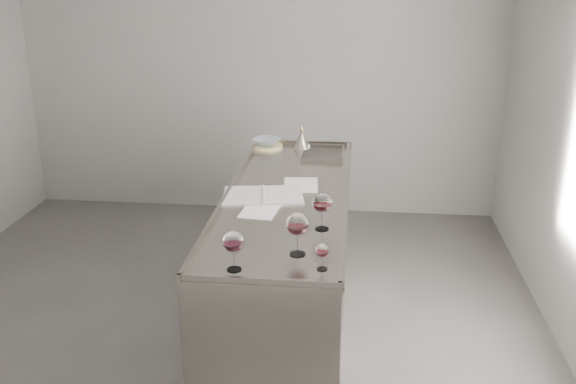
# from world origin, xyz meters

# --- Properties ---
(room_shell) EXTENTS (4.54, 5.04, 2.84)m
(room_shell) POSITION_xyz_m (0.00, 0.00, 1.40)
(room_shell) COLOR #4C4947
(room_shell) RESTS_ON ground
(counter) EXTENTS (0.77, 2.42, 0.97)m
(counter) POSITION_xyz_m (0.50, 0.30, 0.47)
(counter) COLOR gray
(counter) RESTS_ON ground
(wine_glass_left) EXTENTS (0.10, 0.10, 0.20)m
(wine_glass_left) POSITION_xyz_m (0.36, -0.76, 1.08)
(wine_glass_left) COLOR white
(wine_glass_left) RESTS_ON counter
(wine_glass_middle) EXTENTS (0.11, 0.11, 0.22)m
(wine_glass_middle) POSITION_xyz_m (0.65, -0.56, 1.10)
(wine_glass_middle) COLOR white
(wine_glass_middle) RESTS_ON counter
(wine_glass_right) EXTENTS (0.11, 0.11, 0.21)m
(wine_glass_right) POSITION_xyz_m (0.75, -0.23, 1.09)
(wine_glass_right) COLOR white
(wine_glass_right) RESTS_ON counter
(wine_glass_small) EXTENTS (0.06, 0.06, 0.13)m
(wine_glass_small) POSITION_xyz_m (0.77, -0.71, 1.03)
(wine_glass_small) COLOR white
(wine_glass_small) RESTS_ON counter
(notebook) EXTENTS (0.53, 0.41, 0.02)m
(notebook) POSITION_xyz_m (0.36, 0.25, 0.95)
(notebook) COLOR silver
(notebook) RESTS_ON counter
(loose_paper_top) EXTENTS (0.23, 0.31, 0.00)m
(loose_paper_top) POSITION_xyz_m (0.37, 0.01, 0.94)
(loose_paper_top) COLOR white
(loose_paper_top) RESTS_ON counter
(loose_paper_under) EXTENTS (0.24, 0.33, 0.00)m
(loose_paper_under) POSITION_xyz_m (0.57, 0.49, 0.94)
(loose_paper_under) COLOR silver
(loose_paper_under) RESTS_ON counter
(trivet) EXTENTS (0.31, 0.31, 0.02)m
(trivet) POSITION_xyz_m (0.22, 1.38, 0.95)
(trivet) COLOR beige
(trivet) RESTS_ON counter
(ceramic_bowl) EXTENTS (0.26, 0.26, 0.05)m
(ceramic_bowl) POSITION_xyz_m (0.23, 1.38, 0.99)
(ceramic_bowl) COLOR #8998A0
(ceramic_bowl) RESTS_ON trivet
(wine_funnel) EXTENTS (0.13, 0.13, 0.19)m
(wine_funnel) POSITION_xyz_m (0.50, 1.38, 1.00)
(wine_funnel) COLOR #A29991
(wine_funnel) RESTS_ON counter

